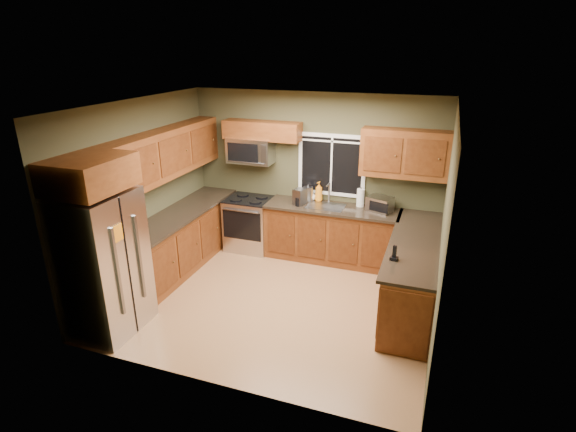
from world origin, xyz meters
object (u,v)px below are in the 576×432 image
Objects in this scene: range at (250,223)px; cordless_phone at (394,256)px; soap_bottle_a at (319,192)px; soap_bottle_c at (312,195)px; paper_towel_roll at (361,198)px; refrigerator at (104,264)px; microwave at (251,150)px; coffee_maker at (299,197)px; kettle at (308,193)px; toaster_oven at (380,204)px.

cordless_phone reaches higher than range.
soap_bottle_a reaches higher than range.
soap_bottle_c is 2.40m from cordless_phone.
paper_towel_roll reaches higher than soap_bottle_c.
soap_bottle_c reaches higher than range.
microwave reaches higher than refrigerator.
paper_towel_roll is at bearing -2.23° from soap_bottle_a.
cordless_phone is (1.70, -1.53, -0.07)m from coffee_maker.
kettle is 1.55× the size of cordless_phone.
kettle reaches higher than range.
refrigerator reaches higher than soap_bottle_c.
microwave is at bearing 146.80° from cordless_phone.
range is 2.28m from toaster_oven.
soap_bottle_c is at bearing 178.10° from paper_towel_roll.
microwave reaches higher than range.
toaster_oven is 1.39× the size of paper_towel_roll.
microwave is 1.27m from soap_bottle_c.
toaster_oven is at bearing -1.67° from microwave.
soap_bottle_c is at bearing 5.14° from microwave.
coffee_maker is at bearing -164.72° from paper_towel_roll.
range is (0.69, 2.77, -0.43)m from refrigerator.
cordless_phone is at bearing -51.23° from soap_bottle_a.
kettle is at bearing 174.84° from toaster_oven.
range is 1.98m from paper_towel_roll.
toaster_oven is at bearing -8.72° from soap_bottle_a.
toaster_oven is 1.50× the size of kettle.
microwave is at bearing 76.66° from refrigerator.
toaster_oven is 2.32× the size of cordless_phone.
refrigerator is 3.47m from soap_bottle_c.
cordless_phone is (1.46, -1.81, -0.11)m from soap_bottle_a.
range is 3.54× the size of coffee_maker.
microwave is 2.31× the size of soap_bottle_a.
cordless_phone is (2.63, -1.72, -0.73)m from microwave.
microwave is 1.98m from paper_towel_roll.
kettle is (-1.20, 0.11, 0.02)m from toaster_oven.
paper_towel_roll is (2.56, 2.97, 0.18)m from refrigerator.
refrigerator reaches higher than cordless_phone.
refrigerator is 6.11× the size of kettle.
microwave is (0.69, 2.91, 0.83)m from refrigerator.
refrigerator is 3.93m from paper_towel_roll.
coffee_maker reaches higher than range.
kettle is 0.90× the size of soap_bottle_a.
coffee_maker is at bearing -11.72° from microwave.
cordless_phone is at bearing -47.31° from kettle.
paper_towel_roll is at bearing 158.36° from toaster_oven.
soap_bottle_a reaches higher than toaster_oven.
kettle is 2.40m from cordless_phone.
microwave reaches higher than soap_bottle_c.
range is 3.18× the size of kettle.
coffee_maker is (0.93, -0.19, -0.67)m from microwave.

